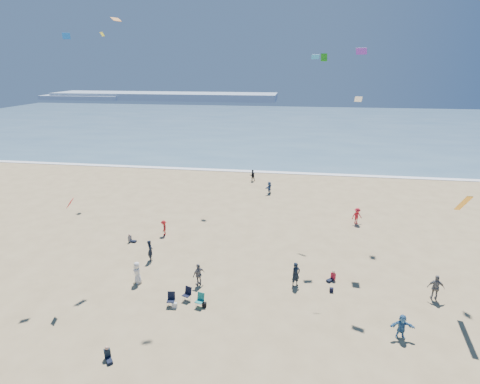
# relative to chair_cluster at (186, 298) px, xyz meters

# --- Properties ---
(ocean) EXTENTS (220.00, 100.00, 0.06)m
(ocean) POSITION_rel_chair_cluster_xyz_m (2.14, 85.30, -0.47)
(ocean) COLOR #476B84
(ocean) RESTS_ON ground
(surf_line) EXTENTS (220.00, 1.20, 0.08)m
(surf_line) POSITION_rel_chair_cluster_xyz_m (2.14, 35.30, -0.46)
(surf_line) COLOR white
(surf_line) RESTS_ON ground
(headland_far) EXTENTS (110.00, 20.00, 3.20)m
(headland_far) POSITION_rel_chair_cluster_xyz_m (-57.86, 160.30, 1.10)
(headland_far) COLOR #7A8EA8
(headland_far) RESTS_ON ground
(headland_near) EXTENTS (40.00, 14.00, 2.00)m
(headland_near) POSITION_rel_chair_cluster_xyz_m (-97.86, 155.30, 0.50)
(headland_near) COLOR #7A8EA8
(headland_near) RESTS_ON ground
(standing_flyers) EXTENTS (30.24, 44.70, 1.94)m
(standing_flyers) POSITION_rel_chair_cluster_xyz_m (6.82, 7.46, 0.36)
(standing_flyers) COLOR silver
(standing_flyers) RESTS_ON ground
(seated_group) EXTENTS (19.90, 18.50, 0.84)m
(seated_group) POSITION_rel_chair_cluster_xyz_m (3.53, -1.51, -0.08)
(seated_group) COLOR white
(seated_group) RESTS_ON ground
(chair_cluster) EXTENTS (2.70, 1.52, 1.00)m
(chair_cluster) POSITION_rel_chair_cluster_xyz_m (0.00, 0.00, 0.00)
(chair_cluster) COLOR black
(chair_cluster) RESTS_ON ground
(white_tote) EXTENTS (0.35, 0.20, 0.40)m
(white_tote) POSITION_rel_chair_cluster_xyz_m (-0.66, -0.50, -0.30)
(white_tote) COLOR silver
(white_tote) RESTS_ON ground
(black_backpack) EXTENTS (0.30, 0.22, 0.38)m
(black_backpack) POSITION_rel_chair_cluster_xyz_m (1.36, -0.12, -0.31)
(black_backpack) COLOR black
(black_backpack) RESTS_ON ground
(navy_bag) EXTENTS (0.28, 0.18, 0.34)m
(navy_bag) POSITION_rel_chair_cluster_xyz_m (10.32, 3.11, -0.33)
(navy_bag) COLOR black
(navy_bag) RESTS_ON ground
(kites_aloft) EXTENTS (44.83, 44.85, 28.76)m
(kites_aloft) POSITION_rel_chair_cluster_xyz_m (11.45, 2.83, 15.05)
(kites_aloft) COLOR #E1561E
(kites_aloft) RESTS_ON ground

